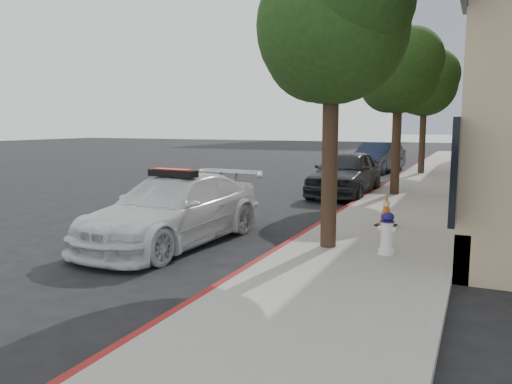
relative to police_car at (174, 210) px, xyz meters
The scene contains 13 objects.
ground 2.60m from the police_car, 82.89° to the left, with size 120.00×120.00×0.00m, color black.
sidewalk 13.09m from the police_car, 72.60° to the left, with size 3.20×50.00×0.15m, color gray.
curb_strip 12.72m from the police_car, 79.25° to the left, with size 0.12×50.00×0.15m, color maroon.
tower_left 125.98m from the police_car, 91.73° to the left, with size 18.00×14.00×60.00m, color #9EA8B7.
tower_right 139.43m from the police_car, 86.13° to the left, with size 14.00×14.00×44.00m, color #9EA8B7.
tree_near 4.83m from the police_car, ahead, with size 2.92×2.82×5.62m.
tree_mid 9.69m from the police_car, 69.06° to the left, with size 2.77×2.64×5.43m.
tree_far 17.18m from the police_car, 78.87° to the left, with size 3.10×3.00×5.81m.
police_car is the anchor object (origin of this frame).
parked_car_mid 8.62m from the police_car, 79.91° to the left, with size 1.89×4.70×1.60m, color black.
parked_car_far 17.37m from the police_car, 86.87° to the left, with size 1.64×4.71×1.55m, color #161E37.
fire_hydrant 4.36m from the police_car, ahead, with size 0.33×0.30×0.77m.
traffic_cone 4.87m from the police_car, 37.14° to the left, with size 0.49×0.49×0.77m.
Camera 1 is at (5.50, -11.16, 2.50)m, focal length 35.00 mm.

